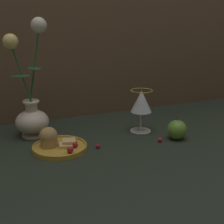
{
  "coord_description": "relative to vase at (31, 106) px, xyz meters",
  "views": [
    {
      "loc": [
        -0.33,
        -0.91,
        0.39
      ],
      "look_at": [
        0.05,
        -0.02,
        0.1
      ],
      "focal_mm": 50.0,
      "sensor_mm": 36.0,
      "label": 1
    }
  ],
  "objects": [
    {
      "name": "ground_plane",
      "position": [
        0.19,
        -0.13,
        -0.11
      ],
      "size": [
        2.4,
        2.4,
        0.0
      ],
      "primitive_type": "plane",
      "color": "#232D23",
      "rests_on": "ground"
    },
    {
      "name": "vase",
      "position": [
        0.0,
        0.0,
        0.0
      ],
      "size": [
        0.14,
        0.11,
        0.4
      ],
      "color": "silver",
      "rests_on": "ground_plane"
    },
    {
      "name": "plate_with_pastries",
      "position": [
        0.05,
        -0.15,
        -0.09
      ],
      "size": [
        0.17,
        0.17,
        0.07
      ],
      "color": "gold",
      "rests_on": "ground_plane"
    },
    {
      "name": "wine_glass",
      "position": [
        0.37,
        -0.1,
        -0.0
      ],
      "size": [
        0.08,
        0.08,
        0.15
      ],
      "color": "silver",
      "rests_on": "ground_plane"
    },
    {
      "name": "apple_beside_vase",
      "position": [
        0.44,
        -0.22,
        -0.07
      ],
      "size": [
        0.07,
        0.07,
        0.08
      ],
      "color": "#669938",
      "rests_on": "ground_plane"
    },
    {
      "name": "berry_near_plate",
      "position": [
        0.37,
        -0.22,
        -0.1
      ],
      "size": [
        0.02,
        0.02,
        0.02
      ],
      "primitive_type": "sphere",
      "color": "#AD192D",
      "rests_on": "ground_plane"
    },
    {
      "name": "berry_front_center",
      "position": [
        0.17,
        -0.19,
        -0.1
      ],
      "size": [
        0.01,
        0.01,
        0.01
      ],
      "primitive_type": "sphere",
      "color": "#AD192D",
      "rests_on": "ground_plane"
    }
  ]
}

